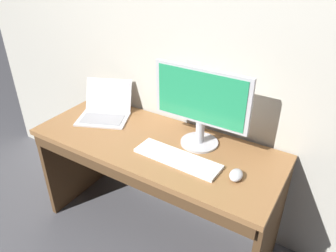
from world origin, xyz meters
TOP-DOWN VIEW (x-y plane):
  - ground_plane at (0.00, 0.00)m, footprint 14.00×14.00m
  - back_wall at (0.00, 0.34)m, footprint 3.68×0.04m
  - desk at (0.00, -0.01)m, footprint 1.52×0.61m
  - laptop_silver at (-0.47, 0.10)m, footprint 0.43×0.43m
  - external_monitor at (0.23, 0.12)m, footprint 0.57×0.22m
  - wired_keyboard at (0.20, -0.08)m, footprint 0.50×0.16m
  - computer_mouse at (0.54, -0.06)m, footprint 0.08×0.11m

SIDE VIEW (x-z plane):
  - ground_plane at x=0.00m, z-range 0.00..0.00m
  - desk at x=0.00m, z-range 0.18..0.92m
  - wired_keyboard at x=0.20m, z-range 0.74..0.76m
  - computer_mouse at x=0.54m, z-range 0.74..0.78m
  - laptop_silver at x=-0.47m, z-range 0.68..0.90m
  - external_monitor at x=0.23m, z-range 0.77..1.24m
  - back_wall at x=0.00m, z-range 0.00..2.70m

